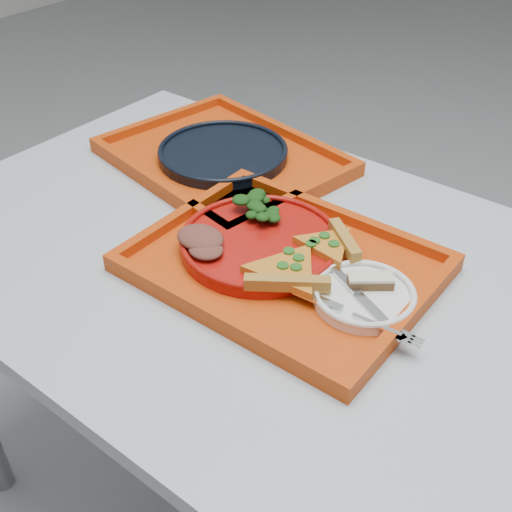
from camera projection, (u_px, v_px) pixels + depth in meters
name	position (u px, v px, depth m)	size (l,w,h in m)	color
table	(351.00, 337.00, 1.01)	(1.60, 0.80, 0.75)	#A6AEBA
tray_main	(284.00, 267.00, 1.02)	(0.45, 0.35, 0.01)	#BB3909
tray_far	(223.00, 161.00, 1.30)	(0.45, 0.35, 0.01)	#BB3909
dinner_plate	(260.00, 244.00, 1.04)	(0.26, 0.26, 0.02)	#A0100A
side_plate	(364.00, 297.00, 0.94)	(0.15, 0.15, 0.01)	white
navy_plate	(223.00, 154.00, 1.29)	(0.26, 0.26, 0.02)	black
pizza_slice_a	(287.00, 268.00, 0.96)	(0.14, 0.12, 0.02)	gold
pizza_slice_b	(328.00, 243.00, 1.01)	(0.11, 0.10, 0.02)	gold
salad_heap	(262.00, 205.00, 1.09)	(0.08, 0.07, 0.04)	black
meat_portion	(200.00, 238.00, 1.02)	(0.08, 0.07, 0.02)	brown
dessert_bar	(371.00, 281.00, 0.94)	(0.07, 0.06, 0.02)	#4A3018
knife	(363.00, 299.00, 0.92)	(0.18, 0.02, 0.01)	silver
fork	(351.00, 314.00, 0.89)	(0.18, 0.02, 0.01)	silver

